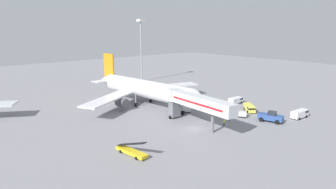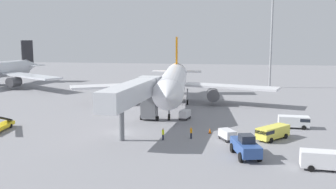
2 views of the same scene
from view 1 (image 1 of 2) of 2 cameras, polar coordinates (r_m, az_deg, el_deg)
ground_plane at (r=65.70m, az=5.33°, el=-6.73°), size 300.00×300.00×0.00m
airplane_at_gate at (r=84.13m, az=-4.68°, el=1.12°), size 43.17×44.32×14.06m
jet_bridge at (r=66.21m, az=5.16°, el=-1.51°), size 4.53×21.02×7.39m
pushback_tug at (r=73.85m, az=19.69°, el=-4.20°), size 3.69×6.13×2.70m
belt_loader_truck at (r=52.72m, az=-7.24°, el=-11.01°), size 2.56×7.14×3.29m
service_van_rear_right at (r=79.87m, az=24.67°, el=-3.44°), size 5.49×2.41×2.00m
service_van_near_left at (r=81.20m, az=15.87°, el=-2.54°), size 4.97×5.42×1.80m
service_van_rear_left at (r=88.53m, az=13.29°, el=-1.10°), size 4.61×2.39×1.85m
baggage_cart_near_center at (r=77.78m, az=3.65°, el=-2.88°), size 1.82×2.75×1.57m
baggage_cart_outer_right at (r=75.63m, az=14.26°, el=-3.78°), size 2.56×3.08×1.45m
ground_crew_worker_foreground at (r=68.16m, az=11.05°, el=-5.41°), size 0.41×0.41×1.65m
ground_crew_worker_midground at (r=71.76m, az=11.98°, el=-4.49°), size 0.43×0.43×1.69m
safety_cone_alpha at (r=75.72m, az=10.99°, el=-3.94°), size 0.49×0.49×0.74m
apron_light_mast at (r=121.60m, az=-5.38°, el=10.95°), size 2.40×2.40×25.72m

